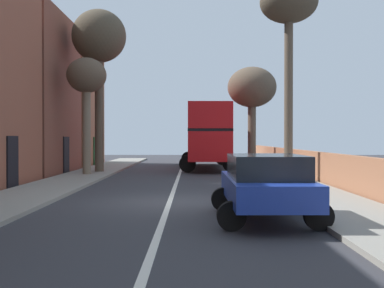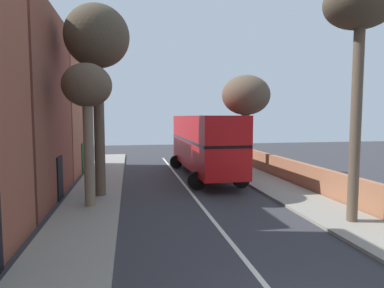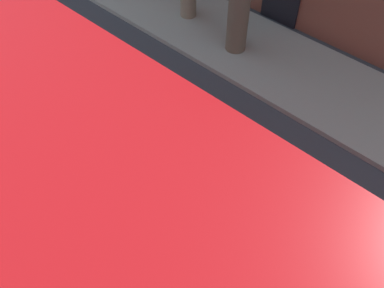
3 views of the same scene
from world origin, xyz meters
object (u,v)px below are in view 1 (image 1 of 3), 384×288
at_px(parked_car_blue_right_2, 266,183).
at_px(street_tree_right_3, 289,10).
at_px(double_decker_bus, 207,133).
at_px(street_tree_right_5, 252,89).
at_px(street_tree_left_0, 99,40).
at_px(street_tree_left_6, 87,81).

height_order(parked_car_blue_right_2, street_tree_right_3, street_tree_right_3).
bearing_deg(double_decker_bus, street_tree_right_5, 7.86).
xyz_separation_m(street_tree_left_0, street_tree_right_3, (9.57, -5.92, 0.12)).
xyz_separation_m(street_tree_right_3, street_tree_right_5, (-0.22, 10.98, -2.36)).
bearing_deg(street_tree_right_5, parked_car_blue_right_2, -96.36).
height_order(street_tree_left_0, street_tree_right_5, street_tree_left_0).
height_order(street_tree_left_0, street_tree_left_6, street_tree_left_0).
distance_m(street_tree_right_3, street_tree_right_5, 11.24).
bearing_deg(street_tree_left_0, street_tree_right_3, -31.75).
relative_size(parked_car_blue_right_2, street_tree_left_0, 0.49).
distance_m(double_decker_bus, street_tree_right_3, 12.29).
relative_size(double_decker_bus, street_tree_right_5, 1.67).
height_order(street_tree_left_0, street_tree_right_3, street_tree_left_0).
relative_size(parked_car_blue_right_2, street_tree_right_3, 0.51).
relative_size(double_decker_bus, parked_car_blue_right_2, 2.48).
bearing_deg(street_tree_right_5, street_tree_left_0, -151.59).
height_order(street_tree_right_5, street_tree_left_6, street_tree_right_5).
bearing_deg(parked_car_blue_right_2, street_tree_right_3, 75.13).
relative_size(double_decker_bus, street_tree_left_0, 1.22).
xyz_separation_m(double_decker_bus, street_tree_right_5, (3.07, 0.42, 2.99)).
xyz_separation_m(parked_car_blue_right_2, street_tree_right_3, (2.49, 9.38, 6.78)).
bearing_deg(street_tree_left_6, parked_car_blue_right_2, -61.18).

